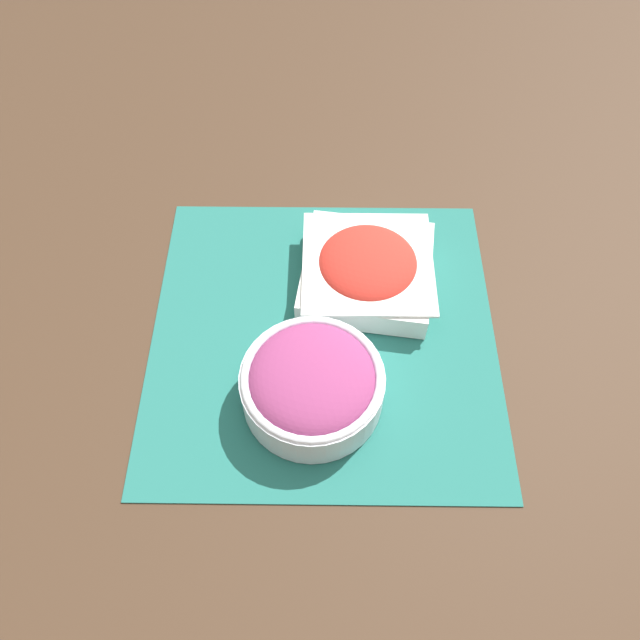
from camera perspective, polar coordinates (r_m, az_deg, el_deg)
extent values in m
plane|color=#422D1E|center=(0.83, 0.00, -1.30)|extent=(3.00, 3.00, 0.00)
cube|color=#236B60|center=(0.83, 0.00, -1.23)|extent=(0.45, 0.46, 0.00)
cube|color=white|center=(0.86, 4.00, 4.39)|extent=(0.19, 0.19, 0.04)
cube|color=white|center=(0.85, 4.08, 5.27)|extent=(0.18, 0.18, 0.00)
ellipsoid|color=red|center=(0.85, 4.07, 5.18)|extent=(0.14, 0.14, 0.04)
cylinder|color=silver|center=(0.75, -1.06, -6.20)|extent=(0.17, 0.17, 0.05)
torus|color=silver|center=(0.73, -1.09, -5.24)|extent=(0.17, 0.17, 0.01)
ellipsoid|color=#93386B|center=(0.73, -1.09, -5.24)|extent=(0.15, 0.15, 0.04)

